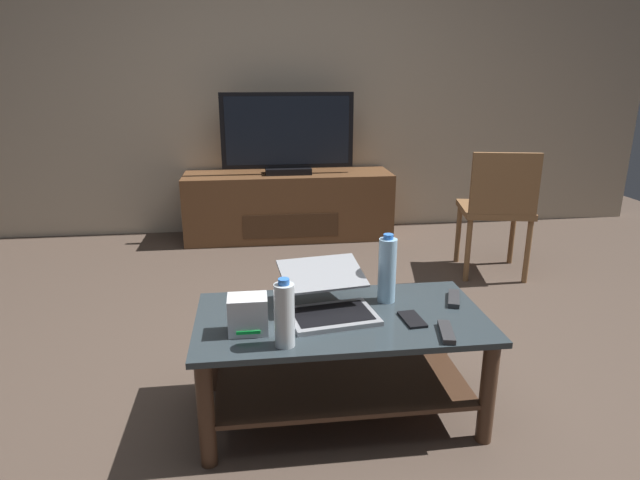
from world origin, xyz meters
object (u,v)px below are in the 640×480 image
Objects in this scene: television at (288,135)px; tv_remote at (454,299)px; coffee_table at (341,347)px; soundbar_remote at (446,332)px; laptop at (328,298)px; water_bottle_near at (387,270)px; media_cabinet at (289,206)px; cell_phone at (412,319)px; water_bottle_far at (284,314)px; dining_chair at (498,205)px; router_box at (248,314)px.

television is 2.45m from tv_remote.
soundbar_remote reaches higher than coffee_table.
laptop is at bearing -154.75° from tv_remote.
tv_remote is (0.27, -0.04, -0.13)m from water_bottle_near.
television is at bearing -90.00° from media_cabinet.
cell_phone is at bearing -74.64° from water_bottle_near.
water_bottle_near is 1.77× the size of soundbar_remote.
soundbar_remote is at bearing -30.21° from coffee_table.
television is 2.67m from water_bottle_far.
television reaches higher than water_bottle_far.
cell_phone is (0.05, -0.19, -0.13)m from water_bottle_near.
dining_chair reaches higher than media_cabinet.
coffee_table is 7.91× the size of cell_phone.
television is 6.55× the size of soundbar_remote.
router_box is 0.60m from water_bottle_near.
tv_remote is (0.52, 0.04, -0.05)m from laptop.
television is at bearing 110.01° from soundbar_remote.
television is 1.71m from dining_chair.
laptop is 0.31m from water_bottle_far.
tv_remote is (0.22, 0.16, 0.01)m from cell_phone.
coffee_table is 1.90m from dining_chair.
water_bottle_far is at bearing -137.20° from tv_remote.
dining_chair reaches higher than coffee_table.
television reaches higher than laptop.
media_cabinet reaches higher than soundbar_remote.
television reaches higher than cell_phone.
media_cabinet is at bearing 91.30° from cell_phone.
dining_chair is at bearing 50.18° from water_bottle_near.
router_box is 0.71m from soundbar_remote.
coffee_table is 3.90× the size of water_bottle_near.
coffee_table is 2.66× the size of laptop.
tv_remote and soundbar_remote have the same top height.
television reaches higher than soundbar_remote.
water_bottle_near is (0.23, -2.35, 0.30)m from media_cabinet.
media_cabinet is 2.38m from water_bottle_near.
media_cabinet is 2.59m from router_box.
media_cabinet reaches higher than tv_remote.
water_bottle_near reaches higher than coffee_table.
television is 7.49× the size of cell_phone.
router_box is 0.58× the size of water_bottle_far.
media_cabinet reaches higher than cell_phone.
water_bottle_near reaches higher than soundbar_remote.
laptop is at bearing -90.40° from media_cabinet.
coffee_table is 2.47m from media_cabinet.
media_cabinet is 10.51× the size of soundbar_remote.
dining_chair is 1.89m from laptop.
laptop reaches higher than tv_remote.
dining_chair is (1.30, -1.05, -0.36)m from television.
water_bottle_near is at bearing 20.47° from router_box.
dining_chair is 6.09× the size of cell_phone.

